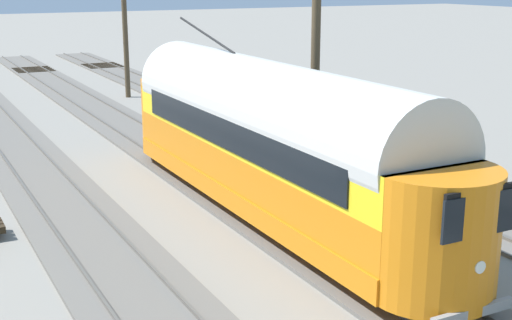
{
  "coord_description": "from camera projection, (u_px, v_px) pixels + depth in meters",
  "views": [
    {
      "loc": [
        8.94,
        20.02,
        6.5
      ],
      "look_at": [
        0.75,
        4.41,
        1.85
      ],
      "focal_mm": 49.14,
      "sensor_mm": 36.0,
      "label": 1
    }
  ],
  "objects": [
    {
      "name": "track_streetcar_siding",
      "position": [
        335.0,
        160.0,
        25.29
      ],
      "size": [
        2.8,
        80.0,
        0.18
      ],
      "color": "#666059",
      "rests_on": "ground"
    },
    {
      "name": "track_adjacent_siding",
      "position": [
        210.0,
        177.0,
        23.07
      ],
      "size": [
        2.8,
        80.0,
        0.18
      ],
      "color": "#666059",
      "rests_on": "ground"
    },
    {
      "name": "catenary_pole_mid_near",
      "position": [
        313.0,
        71.0,
        21.31
      ],
      "size": [
        2.78,
        0.28,
        7.04
      ],
      "color": "#4C3D28",
      "rests_on": "ground"
    },
    {
      "name": "ground_plane",
      "position": [
        214.0,
        181.0,
        22.81
      ],
      "size": [
        220.0,
        220.0,
        0.0
      ],
      "primitive_type": "plane",
      "color": "gray"
    },
    {
      "name": "vintage_streetcar",
      "position": [
        268.0,
        136.0,
        19.11
      ],
      "size": [
        2.65,
        15.94,
        4.97
      ],
      "color": "orange",
      "rests_on": "ground"
    },
    {
      "name": "catenary_pole_foreground",
      "position": [
        124.0,
        30.0,
        37.64
      ],
      "size": [
        2.78,
        0.28,
        7.04
      ],
      "color": "#4C3D28",
      "rests_on": "ground"
    },
    {
      "name": "track_third_siding",
      "position": [
        58.0,
        199.0,
        20.85
      ],
      "size": [
        2.8,
        80.0,
        0.18
      ],
      "color": "#666059",
      "rests_on": "ground"
    }
  ]
}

